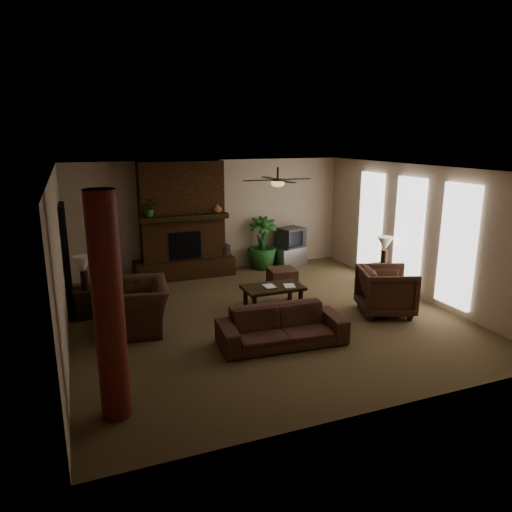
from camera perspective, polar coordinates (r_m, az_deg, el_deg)
name	(u,v)px	position (r m, az deg, el deg)	size (l,w,h in m)	color
room_shell	(264,245)	(8.71, 0.96, 1.31)	(7.00, 7.00, 7.00)	brown
fireplace	(183,230)	(11.54, -8.86, 3.13)	(2.40, 0.70, 2.80)	#492813
windows	(408,232)	(10.65, 17.99, 2.73)	(0.08, 3.65, 2.35)	white
log_column	(109,309)	(5.79, -17.42, -6.14)	(0.36, 0.36, 2.80)	maroon
doorway	(66,258)	(9.92, -21.99, -0.21)	(0.10, 1.00, 2.10)	black
ceiling_fan	(278,182)	(8.96, 2.65, 8.98)	(1.35, 1.35, 0.37)	black
sofa	(282,321)	(7.83, 3.16, -7.83)	(2.10, 0.61, 0.82)	#4A2C1F
armchair_left	(135,299)	(8.61, -14.49, -5.07)	(1.30, 0.85, 1.14)	#4A2C1F
armchair_right	(386,289)	(9.45, 15.52, -3.83)	(0.98, 0.92, 1.01)	#4A2C1F
coffee_table	(273,289)	(9.51, 2.06, -4.00)	(1.20, 0.70, 0.43)	black
ottoman	(282,277)	(10.88, 3.16, -2.58)	(0.60, 0.60, 0.40)	#4A2C1F
tv_stand	(290,256)	(12.58, 4.10, -0.04)	(0.85, 0.50, 0.50)	#AEAEB0
tv	(291,238)	(12.48, 4.30, 2.25)	(0.78, 0.70, 0.52)	#353537
floor_vase	(224,256)	(11.88, -3.94, 0.02)	(0.34, 0.34, 0.77)	black
floor_plant	(262,254)	(12.24, 0.79, 0.22)	(0.76, 1.35, 0.76)	#275823
side_table_left	(87,302)	(9.61, -19.82, -5.30)	(0.50, 0.50, 0.55)	black
lamp_left	(83,266)	(9.37, -20.19, -1.17)	(0.44, 0.44, 0.65)	black
side_table_right	(382,277)	(11.03, 15.02, -2.43)	(0.50, 0.50, 0.55)	black
lamp_right	(385,246)	(10.83, 15.36, 1.21)	(0.42, 0.42, 0.65)	black
mantel_plant	(149,210)	(11.10, -12.83, 5.48)	(0.38, 0.42, 0.33)	#275823
mantel_vase	(217,208)	(11.44, -4.72, 5.77)	(0.22, 0.23, 0.22)	brown
book_a	(264,281)	(9.35, 1.01, -3.02)	(0.22, 0.03, 0.29)	#999999
book_b	(284,280)	(9.43, 3.43, -2.89)	(0.21, 0.02, 0.29)	#999999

